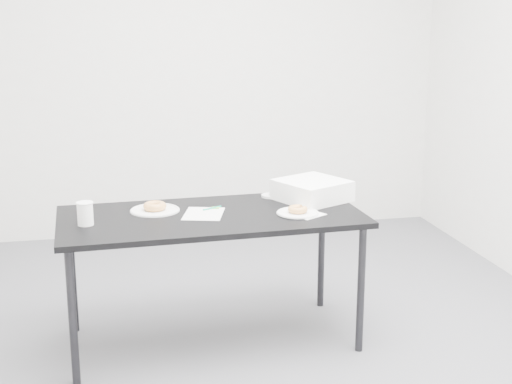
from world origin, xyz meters
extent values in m
plane|color=#545359|center=(0.00, 0.00, 0.00)|extent=(4.00, 4.00, 0.00)
cube|color=silver|center=(0.00, 2.00, 1.35)|extent=(4.00, 0.02, 2.70)
cube|color=black|center=(-0.10, 0.00, 0.69)|extent=(1.57, 0.79, 0.03)
cylinder|color=black|center=(-0.80, -0.33, 0.34)|extent=(0.04, 0.04, 0.67)
cylinder|color=black|center=(-0.83, 0.27, 0.34)|extent=(0.04, 0.04, 0.67)
cylinder|color=black|center=(0.62, -0.27, 0.34)|extent=(0.04, 0.04, 0.67)
cylinder|color=black|center=(0.60, 0.33, 0.34)|extent=(0.04, 0.04, 0.67)
cube|color=white|center=(-0.14, 0.01, 0.70)|extent=(0.25, 0.29, 0.00)
cube|color=green|center=(-0.06, 0.11, 0.71)|extent=(0.05, 0.05, 0.00)
cylinder|color=#0E9A75|center=(-0.08, 0.09, 0.71)|extent=(0.11, 0.06, 0.01)
cube|color=white|center=(0.37, -0.11, 0.70)|extent=(0.21, 0.21, 0.00)
cylinder|color=silver|center=(0.33, -0.09, 0.71)|extent=(0.22, 0.22, 0.01)
torus|color=#C87C3F|center=(0.33, -0.09, 0.73)|extent=(0.13, 0.13, 0.03)
cylinder|color=silver|center=(-0.38, 0.12, 0.71)|extent=(0.26, 0.26, 0.01)
torus|color=#C87C3F|center=(-0.38, 0.12, 0.73)|extent=(0.12, 0.12, 0.04)
cylinder|color=white|center=(-0.73, -0.07, 0.76)|extent=(0.08, 0.08, 0.12)
cylinder|color=silver|center=(0.27, 0.28, 0.71)|extent=(0.10, 0.10, 0.01)
cube|color=white|center=(0.48, 0.17, 0.76)|extent=(0.45, 0.45, 0.11)
camera|label=1|loc=(-0.60, -3.48, 1.70)|focal=50.00mm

